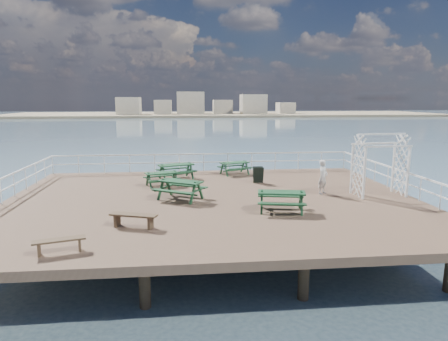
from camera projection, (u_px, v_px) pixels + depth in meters
ground at (212, 202)px, 17.64m from camera, size 18.00×14.00×0.30m
sea_backdrop at (219, 112)px, 150.20m from camera, size 300.00×300.00×9.20m
railing at (207, 169)px, 19.97m from camera, size 17.77×13.76×1.10m
picnic_table_a at (162, 176)px, 20.10m from camera, size 1.97×1.77×0.79m
picnic_table_b at (176, 168)px, 21.89m from camera, size 2.30×2.07×0.92m
picnic_table_c at (235, 165)px, 23.21m from camera, size 2.03×1.84×0.81m
picnic_table_d at (180, 186)px, 17.41m from camera, size 2.46×2.33×0.94m
picnic_table_e at (281, 197)px, 15.57m from camera, size 2.09×1.81×0.89m
flat_bench_near at (134, 217)px, 13.64m from camera, size 1.69×0.91×0.47m
flat_bench_far at (59, 243)px, 11.39m from camera, size 1.48×0.72×0.41m
trellis_arbor at (380, 168)px, 18.05m from camera, size 2.34×1.34×2.83m
sandwich_board at (258, 175)px, 20.86m from camera, size 0.53×0.40×0.86m
person at (323, 177)px, 18.40m from camera, size 0.68×0.67×1.59m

